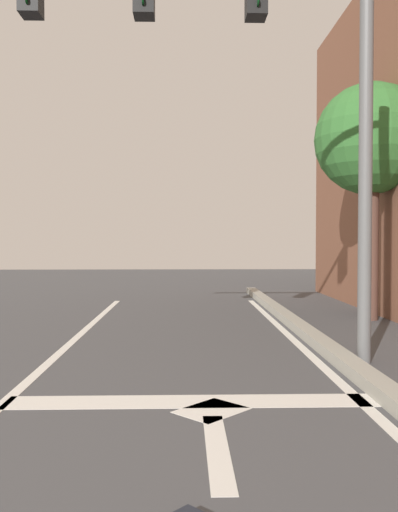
# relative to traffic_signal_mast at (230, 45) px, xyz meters

# --- Properties ---
(stop_bar) EXTENTS (3.35, 0.40, 0.01)m
(stop_bar) POSITION_rel_traffic_signal_mast_xyz_m (-0.47, -1.50, -3.72)
(stop_bar) COLOR silver
(stop_bar) RESTS_ON ground
(lane_arrow_stem) EXTENTS (0.16, 1.40, 0.01)m
(lane_arrow_stem) POSITION_rel_traffic_signal_mast_xyz_m (-0.30, -2.61, -3.72)
(lane_arrow_stem) COLOR silver
(lane_arrow_stem) RESTS_ON ground
(lane_arrow_head) EXTENTS (0.71, 0.71, 0.01)m
(lane_arrow_head) POSITION_rel_traffic_signal_mast_xyz_m (-0.30, -1.76, -3.72)
(lane_arrow_head) COLOR silver
(lane_arrow_head) RESTS_ON ground
(traffic_signal_mast) EXTENTS (5.28, 0.34, 5.01)m
(traffic_signal_mast) POSITION_rel_traffic_signal_mast_xyz_m (0.00, 0.00, 0.00)
(traffic_signal_mast) COLOR #5E6060
(traffic_signal_mast) RESTS_ON ground
(roadside_tree) EXTENTS (2.01, 2.01, 4.31)m
(roadside_tree) POSITION_rel_traffic_signal_mast_xyz_m (2.85, 3.42, -0.49)
(roadside_tree) COLOR brown
(roadside_tree) RESTS_ON ground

